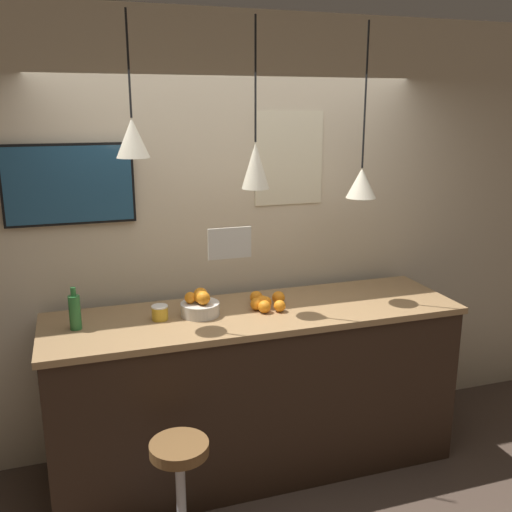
% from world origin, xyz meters
% --- Properties ---
extents(back_wall, '(8.00, 0.06, 2.90)m').
position_xyz_m(back_wall, '(0.00, 1.08, 1.45)').
color(back_wall, beige).
rests_on(back_wall, ground_plane).
extents(service_counter, '(2.57, 0.74, 1.09)m').
position_xyz_m(service_counter, '(0.00, 0.60, 0.54)').
color(service_counter, black).
rests_on(service_counter, ground_plane).
extents(bar_stool, '(0.43, 0.43, 0.68)m').
position_xyz_m(bar_stool, '(-0.62, -0.05, 0.39)').
color(bar_stool, '#B7B7BC').
rests_on(bar_stool, ground_plane).
extents(fruit_bowl, '(0.24, 0.24, 0.17)m').
position_xyz_m(fruit_bowl, '(-0.35, 0.63, 1.16)').
color(fruit_bowl, beige).
rests_on(fruit_bowl, service_counter).
extents(orange_pile, '(0.25, 0.27, 0.08)m').
position_xyz_m(orange_pile, '(0.07, 0.63, 1.13)').
color(orange_pile, orange).
rests_on(orange_pile, service_counter).
extents(juice_bottle, '(0.07, 0.07, 0.25)m').
position_xyz_m(juice_bottle, '(-1.07, 0.63, 1.19)').
color(juice_bottle, '#286B33').
rests_on(juice_bottle, service_counter).
extents(spread_jar, '(0.10, 0.10, 0.09)m').
position_xyz_m(spread_jar, '(-0.59, 0.63, 1.13)').
color(spread_jar, gold).
rests_on(spread_jar, service_counter).
extents(pendant_lamp_left, '(0.18, 0.18, 0.76)m').
position_xyz_m(pendant_lamp_left, '(-0.70, 0.61, 2.15)').
color(pendant_lamp_left, black).
extents(pendant_lamp_middle, '(0.16, 0.16, 0.96)m').
position_xyz_m(pendant_lamp_middle, '(0.00, 0.61, 1.98)').
color(pendant_lamp_middle, black).
extents(pendant_lamp_right, '(0.19, 0.19, 1.05)m').
position_xyz_m(pendant_lamp_right, '(0.70, 0.61, 1.86)').
color(pendant_lamp_right, black).
extents(mounted_tv, '(0.77, 0.04, 0.49)m').
position_xyz_m(mounted_tv, '(-1.04, 1.03, 1.86)').
color(mounted_tv, black).
extents(hanging_menu_board, '(0.24, 0.01, 0.17)m').
position_xyz_m(hanging_menu_board, '(-0.24, 0.32, 1.60)').
color(hanging_menu_board, silver).
extents(wall_poster, '(0.48, 0.01, 0.62)m').
position_xyz_m(wall_poster, '(0.38, 1.05, 1.97)').
color(wall_poster, beige).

